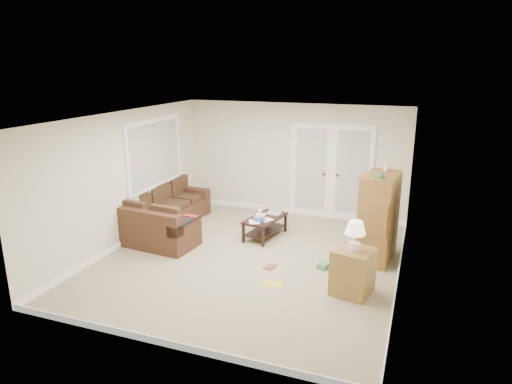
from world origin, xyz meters
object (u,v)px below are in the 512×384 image
at_px(coffee_table, 266,226).
at_px(side_cabinet, 353,268).
at_px(sectional_sofa, 162,218).
at_px(tv_armoire, 378,217).

relative_size(coffee_table, side_cabinet, 0.95).
distance_m(coffee_table, side_cabinet, 2.63).
height_order(sectional_sofa, coffee_table, sectional_sofa).
distance_m(sectional_sofa, coffee_table, 2.10).
bearing_deg(tv_armoire, sectional_sofa, -170.71).
height_order(coffee_table, side_cabinet, side_cabinet).
distance_m(coffee_table, tv_armoire, 2.26).
xyz_separation_m(sectional_sofa, coffee_table, (2.04, 0.50, -0.07)).
relative_size(tv_armoire, side_cabinet, 1.44).
xyz_separation_m(tv_armoire, side_cabinet, (-0.20, -1.41, -0.36)).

